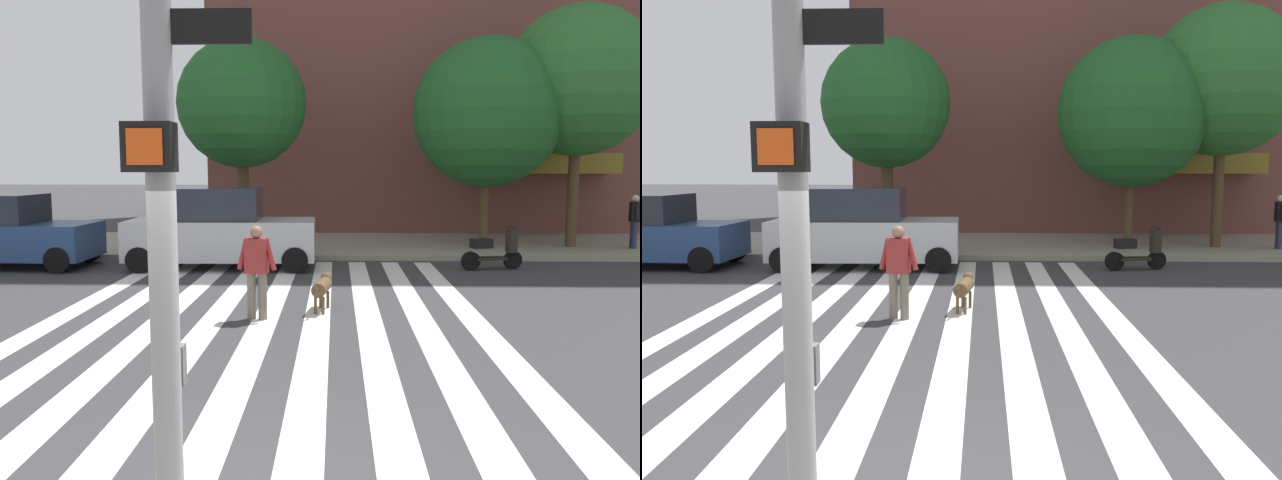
{
  "view_description": "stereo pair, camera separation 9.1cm",
  "coord_description": "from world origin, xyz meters",
  "views": [
    {
      "loc": [
        0.57,
        -4.37,
        2.64
      ],
      "look_at": [
        0.29,
        6.6,
        1.34
      ],
      "focal_mm": 34.88,
      "sensor_mm": 36.0,
      "label": 1
    },
    {
      "loc": [
        0.66,
        -4.36,
        2.64
      ],
      "look_at": [
        0.29,
        6.6,
        1.34
      ],
      "focal_mm": 34.88,
      "sensor_mm": 36.0,
      "label": 2
    }
  ],
  "objects": [
    {
      "name": "pedestrian_dog_walker",
      "position": [
        -0.79,
        6.16,
        0.93
      ],
      "size": [
        0.71,
        0.3,
        1.64
      ],
      "color": "#6B6051",
      "rests_on": "ground_plane"
    },
    {
      "name": "sidewalk_far",
      "position": [
        0.0,
        15.97,
        0.07
      ],
      "size": [
        80.0,
        6.0,
        0.15
      ],
      "primitive_type": "cube",
      "color": "gray",
      "rests_on": "ground_plane"
    },
    {
      "name": "dog_on_leash",
      "position": [
        0.33,
        6.86,
        0.44
      ],
      "size": [
        0.37,
        1.14,
        0.65
      ],
      "color": "brown",
      "rests_on": "ground_plane"
    },
    {
      "name": "street_tree_middle",
      "position": [
        5.19,
        15.05,
        4.27
      ],
      "size": [
        4.56,
        4.56,
        6.41
      ],
      "color": "#4C3823",
      "rests_on": "sidewalk_far"
    },
    {
      "name": "street_tree_nearest",
      "position": [
        -2.31,
        14.94,
        4.55
      ],
      "size": [
        3.96,
        3.96,
        6.4
      ],
      "color": "#4C3823",
      "rests_on": "sidewalk_far"
    },
    {
      "name": "parked_scooter",
      "position": [
        4.59,
        11.53,
        0.48
      ],
      "size": [
        1.62,
        0.61,
        1.11
      ],
      "color": "black",
      "rests_on": "ground_plane"
    },
    {
      "name": "parking_meter_curbside",
      "position": [
        -0.46,
        -0.54,
        1.03
      ],
      "size": [
        0.14,
        0.11,
        1.36
      ],
      "color": "#515456",
      "rests_on": "sidewalk_near"
    },
    {
      "name": "street_tree_further",
      "position": [
        7.94,
        15.16,
        5.21
      ],
      "size": [
        4.55,
        4.55,
        7.35
      ],
      "color": "#4C3823",
      "rests_on": "sidewalk_far"
    },
    {
      "name": "parked_car_behind_first",
      "position": [
        -2.45,
        11.7,
        0.98
      ],
      "size": [
        4.88,
        2.05,
        2.09
      ],
      "color": "#B9BCBF",
      "rests_on": "ground_plane"
    },
    {
      "name": "traffic_light_pole",
      "position": [
        -0.47,
        -0.71,
        3.52
      ],
      "size": [
        0.74,
        0.46,
        5.8
      ],
      "color": "gray",
      "rests_on": "sidewalk_near"
    },
    {
      "name": "crosswalk_stripes",
      "position": [
        -0.65,
        6.49,
        0.0
      ],
      "size": [
        7.65,
        12.37,
        0.01
      ],
      "color": "silver",
      "rests_on": "ground_plane"
    },
    {
      "name": "pedestrian_bystander",
      "position": [
        9.69,
        14.75,
        1.08
      ],
      "size": [
        0.31,
        0.71,
        1.64
      ],
      "color": "#282D4C",
      "rests_on": "sidewalk_far"
    },
    {
      "name": "ground_plane",
      "position": [
        0.0,
        6.49,
        0.0
      ],
      "size": [
        160.0,
        160.0,
        0.0
      ],
      "primitive_type": "plane",
      "color": "#353538"
    }
  ]
}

